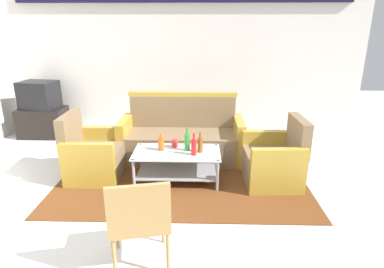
# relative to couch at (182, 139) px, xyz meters

# --- Properties ---
(ground_plane) EXTENTS (14.00, 14.00, 0.00)m
(ground_plane) POSITION_rel_couch_xyz_m (-0.05, -1.58, -0.32)
(ground_plane) COLOR white
(wall_back) EXTENTS (6.52, 0.19, 2.80)m
(wall_back) POSITION_rel_couch_xyz_m (-0.05, 1.48, 1.16)
(wall_back) COLOR silver
(wall_back) RESTS_ON ground
(rug) EXTENTS (3.18, 2.11, 0.01)m
(rug) POSITION_rel_couch_xyz_m (0.04, -0.66, -0.31)
(rug) COLOR brown
(rug) RESTS_ON ground
(couch) EXTENTS (1.80, 0.75, 0.96)m
(couch) POSITION_rel_couch_xyz_m (0.00, 0.00, 0.00)
(couch) COLOR #7F6647
(couch) RESTS_ON rug
(armchair_left) EXTENTS (0.71, 0.77, 0.85)m
(armchair_left) POSITION_rel_couch_xyz_m (-1.14, -0.64, -0.03)
(armchair_left) COLOR #7F6647
(armchair_left) RESTS_ON rug
(armchair_right) EXTENTS (0.72, 0.78, 0.85)m
(armchair_right) POSITION_rel_couch_xyz_m (1.22, -0.76, -0.03)
(armchair_right) COLOR #7F6647
(armchair_right) RESTS_ON rug
(coffee_table) EXTENTS (1.10, 0.60, 0.40)m
(coffee_table) POSITION_rel_couch_xyz_m (-0.02, -0.76, -0.04)
(coffee_table) COLOR silver
(coffee_table) RESTS_ON rug
(bottle_orange) EXTENTS (0.08, 0.08, 0.22)m
(bottle_orange) POSITION_rel_couch_xyz_m (-0.23, -0.71, 0.18)
(bottle_orange) COLOR #D85919
(bottle_orange) RESTS_ON coffee_table
(bottle_red) EXTENTS (0.07, 0.07, 0.28)m
(bottle_red) POSITION_rel_couch_xyz_m (0.20, -0.85, 0.20)
(bottle_red) COLOR red
(bottle_red) RESTS_ON coffee_table
(bottle_brown) EXTENTS (0.07, 0.07, 0.26)m
(bottle_brown) POSITION_rel_couch_xyz_m (0.27, -0.76, 0.19)
(bottle_brown) COLOR brown
(bottle_brown) RESTS_ON coffee_table
(bottle_green) EXTENTS (0.07, 0.07, 0.30)m
(bottle_green) POSITION_rel_couch_xyz_m (0.11, -0.70, 0.21)
(bottle_green) COLOR #2D8C38
(bottle_green) RESTS_ON coffee_table
(cup) EXTENTS (0.08, 0.08, 0.10)m
(cup) POSITION_rel_couch_xyz_m (-0.06, -0.59, 0.14)
(cup) COLOR red
(cup) RESTS_ON coffee_table
(tv_stand) EXTENTS (0.80, 0.50, 0.52)m
(tv_stand) POSITION_rel_couch_xyz_m (-2.57, 0.97, -0.06)
(tv_stand) COLOR black
(tv_stand) RESTS_ON ground
(television) EXTENTS (0.67, 0.54, 0.48)m
(television) POSITION_rel_couch_xyz_m (-2.57, 0.97, 0.44)
(television) COLOR black
(television) RESTS_ON tv_stand
(wicker_chair) EXTENTS (0.57, 0.57, 0.84)m
(wicker_chair) POSITION_rel_couch_xyz_m (-0.21, -2.36, 0.18)
(wicker_chair) COLOR #AD844C
(wicker_chair) RESTS_ON ground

